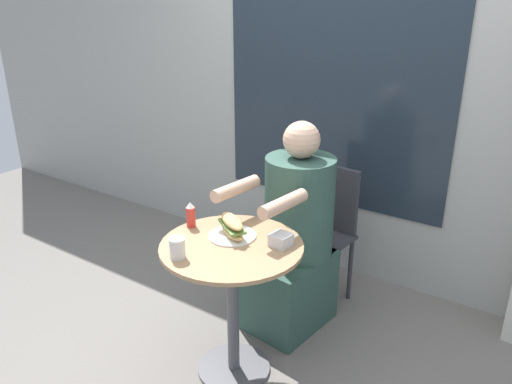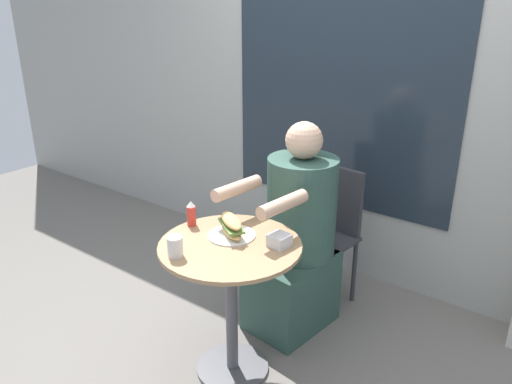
{
  "view_description": "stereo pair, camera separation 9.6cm",
  "coord_description": "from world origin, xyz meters",
  "px_view_note": "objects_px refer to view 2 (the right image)",
  "views": [
    {
      "loc": [
        1.28,
        -1.68,
        1.84
      ],
      "look_at": [
        0.0,
        0.21,
        0.94
      ],
      "focal_mm": 35.0,
      "sensor_mm": 36.0,
      "label": 1
    },
    {
      "loc": [
        1.36,
        -1.62,
        1.84
      ],
      "look_at": [
        0.0,
        0.21,
        0.94
      ],
      "focal_mm": 35.0,
      "sensor_mm": 36.0,
      "label": 2
    }
  ],
  "objects_px": {
    "sandwich_on_plate": "(231,228)",
    "cafe_table": "(231,280)",
    "seated_diner": "(296,243)",
    "condiment_bottle": "(191,214)",
    "drink_cup": "(175,246)",
    "diner_chair": "(328,223)"
  },
  "relations": [
    {
      "from": "drink_cup",
      "to": "condiment_bottle",
      "type": "xyz_separation_m",
      "value": [
        -0.17,
        0.28,
        0.02
      ]
    },
    {
      "from": "diner_chair",
      "to": "condiment_bottle",
      "type": "bearing_deg",
      "value": 75.34
    },
    {
      "from": "sandwich_on_plate",
      "to": "cafe_table",
      "type": "bearing_deg",
      "value": -55.46
    },
    {
      "from": "diner_chair",
      "to": "cafe_table",
      "type": "bearing_deg",
      "value": 93.79
    },
    {
      "from": "cafe_table",
      "to": "condiment_bottle",
      "type": "height_order",
      "value": "condiment_bottle"
    },
    {
      "from": "drink_cup",
      "to": "condiment_bottle",
      "type": "distance_m",
      "value": 0.33
    },
    {
      "from": "sandwich_on_plate",
      "to": "condiment_bottle",
      "type": "xyz_separation_m",
      "value": [
        -0.24,
        -0.03,
        0.02
      ]
    },
    {
      "from": "cafe_table",
      "to": "sandwich_on_plate",
      "type": "bearing_deg",
      "value": 124.54
    },
    {
      "from": "condiment_bottle",
      "to": "seated_diner",
      "type": "bearing_deg",
      "value": 57.84
    },
    {
      "from": "sandwich_on_plate",
      "to": "drink_cup",
      "type": "relative_size",
      "value": 2.43
    },
    {
      "from": "cafe_table",
      "to": "diner_chair",
      "type": "relative_size",
      "value": 0.85
    },
    {
      "from": "seated_diner",
      "to": "condiment_bottle",
      "type": "relative_size",
      "value": 9.12
    },
    {
      "from": "cafe_table",
      "to": "seated_diner",
      "type": "bearing_deg",
      "value": 86.92
    },
    {
      "from": "seated_diner",
      "to": "condiment_bottle",
      "type": "bearing_deg",
      "value": 64.48
    },
    {
      "from": "cafe_table",
      "to": "condiment_bottle",
      "type": "bearing_deg",
      "value": 171.57
    },
    {
      "from": "sandwich_on_plate",
      "to": "drink_cup",
      "type": "height_order",
      "value": "sandwich_on_plate"
    },
    {
      "from": "diner_chair",
      "to": "sandwich_on_plate",
      "type": "xyz_separation_m",
      "value": [
        -0.09,
        -0.83,
        0.26
      ]
    },
    {
      "from": "seated_diner",
      "to": "drink_cup",
      "type": "relative_size",
      "value": 12.62
    },
    {
      "from": "cafe_table",
      "to": "drink_cup",
      "type": "distance_m",
      "value": 0.37
    },
    {
      "from": "cafe_table",
      "to": "drink_cup",
      "type": "height_order",
      "value": "drink_cup"
    },
    {
      "from": "cafe_table",
      "to": "condiment_bottle",
      "type": "xyz_separation_m",
      "value": [
        -0.29,
        0.04,
        0.26
      ]
    },
    {
      "from": "diner_chair",
      "to": "sandwich_on_plate",
      "type": "bearing_deg",
      "value": 90.26
    }
  ]
}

